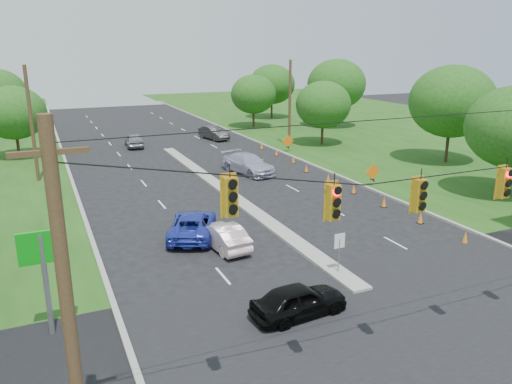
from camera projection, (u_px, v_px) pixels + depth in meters
name	position (u px, v px, depth m)	size (l,w,h in m)	color
ground	(428.00, 341.00, 18.15)	(160.00, 160.00, 0.00)	black
cross_street	(428.00, 341.00, 18.15)	(160.00, 14.00, 0.02)	black
curb_left	(71.00, 178.00, 40.56)	(0.25, 110.00, 0.16)	gray
curb_right	(291.00, 157.00, 48.40)	(0.25, 110.00, 0.16)	gray
median	(226.00, 192.00, 36.58)	(1.00, 34.00, 0.18)	gray
median_sign	(339.00, 246.00, 23.01)	(0.55, 0.06, 2.05)	gray
signal_span	(464.00, 221.00, 15.86)	(25.60, 0.32, 9.00)	#422D1C
utility_pole_far_left	(32.00, 125.00, 38.37)	(0.28, 0.28, 9.00)	#422D1C
utility_pole_far_right	(290.00, 104.00, 52.46)	(0.28, 0.28, 9.00)	#422D1C
cone_1	(465.00, 237.00, 27.03)	(0.32, 0.32, 0.70)	orange
cone_2	(420.00, 218.00, 30.11)	(0.32, 0.32, 0.70)	orange
cone_3	(384.00, 202.00, 33.18)	(0.32, 0.32, 0.70)	orange
cone_4	(354.00, 189.00, 36.25)	(0.32, 0.32, 0.70)	orange
cone_5	(328.00, 178.00, 39.32)	(0.32, 0.32, 0.70)	orange
cone_6	(306.00, 168.00, 42.39)	(0.32, 0.32, 0.70)	orange
cone_7	(293.00, 159.00, 45.70)	(0.32, 0.32, 0.70)	orange
cone_8	(276.00, 152.00, 48.77)	(0.32, 0.32, 0.70)	orange
cone_9	(262.00, 146.00, 51.84)	(0.32, 0.32, 0.70)	orange
work_sign_1	(373.00, 173.00, 37.84)	(1.27, 0.58, 1.37)	black
work_sign_2	(288.00, 142.00, 50.12)	(1.27, 0.58, 1.37)	black
tree_5	(14.00, 113.00, 46.61)	(5.88, 5.88, 6.86)	black
tree_8	(452.00, 101.00, 44.44)	(7.56, 7.56, 8.82)	black
tree_9	(323.00, 105.00, 52.99)	(5.88, 5.88, 6.86)	black
tree_10	(336.00, 84.00, 64.52)	(7.56, 7.56, 8.82)	black
tree_11	(272.00, 84.00, 72.80)	(6.72, 6.72, 7.84)	black
tree_12	(253.00, 94.00, 64.50)	(5.88, 5.88, 6.86)	black
black_sedan	(299.00, 300.00, 19.66)	(1.60, 3.98, 1.36)	black
white_sedan	(223.00, 236.00, 26.38)	(1.43, 4.10, 1.35)	beige
blue_pickup	(193.00, 225.00, 27.91)	(2.35, 5.10, 1.42)	#2433AD
silver_car_far	(248.00, 164.00, 41.92)	(2.27, 5.58, 1.62)	#AAA6C3
silver_car_oncoming	(134.00, 140.00, 52.89)	(1.74, 4.32, 1.47)	gray
dark_car_receding	(214.00, 133.00, 57.24)	(1.60, 4.58, 1.51)	#282828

